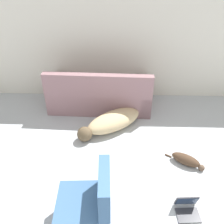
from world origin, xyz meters
TOP-DOWN VIEW (x-y plane):
  - wall_back at (0.00, 3.64)m, footprint 6.66×0.06m
  - couch at (-0.45, 3.07)m, footprint 2.02×0.88m
  - dog at (-0.20, 2.37)m, footprint 1.33×1.05m
  - cat at (0.96, 1.53)m, footprint 0.55×0.39m
  - laptop_open at (0.79, 0.72)m, footprint 0.30×0.29m
  - side_chair at (-0.42, 0.50)m, footprint 0.62×0.59m

SIDE VIEW (x-z plane):
  - laptop_open at x=0.79m, z-range -0.04..0.18m
  - cat at x=0.96m, z-range 0.00..0.15m
  - dog at x=-0.20m, z-range 0.00..0.30m
  - couch at x=-0.45m, z-range -0.15..0.72m
  - side_chair at x=-0.42m, z-range -0.14..0.72m
  - wall_back at x=0.00m, z-range 0.00..2.42m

